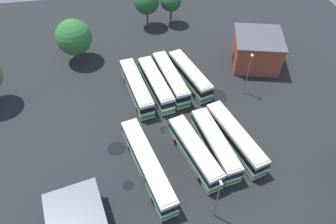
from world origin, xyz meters
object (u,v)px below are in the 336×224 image
maintenance_shelter (75,213)px  tree_north_edge (171,1)px  depot_building (257,50)px  tree_east_edge (147,2)px  bus_row0_slot2 (195,152)px  lamp_post_near_entrance (217,198)px  bus_row0_slot0 (235,138)px  bus_row1_slot1 (170,78)px  bus_row1_slot3 (136,87)px  bus_row1_slot0 (190,75)px  tree_northeast (74,37)px  bus_row0_slot1 (215,144)px  lamp_post_far_corner (248,73)px  bus_row0_slot4 (148,165)px  bus_row1_slot2 (156,84)px

maintenance_shelter → tree_north_edge: (46.16, -20.19, 1.97)m
depot_building → tree_east_edge: (17.96, 18.89, 2.83)m
bus_row0_slot2 → lamp_post_near_entrance: size_ratio=1.59×
bus_row0_slot0 → bus_row1_slot1: bearing=24.3°
bus_row0_slot0 → bus_row1_slot3: bearing=43.4°
bus_row1_slot0 → depot_building: bearing=-75.2°
depot_building → tree_northeast: size_ratio=1.33×
bus_row1_slot1 → depot_building: 18.21m
tree_east_edge → bus_row0_slot0: bearing=-167.8°
bus_row1_slot1 → tree_north_edge: bearing=-10.9°
maintenance_shelter → tree_east_edge: bearing=-17.7°
bus_row0_slot1 → maintenance_shelter: 21.18m
bus_row1_slot3 → tree_north_edge: (23.48, -10.56, 3.61)m
bus_row1_slot3 → lamp_post_far_corner: lamp_post_far_corner is taller
lamp_post_far_corner → tree_north_edge: size_ratio=1.04×
bus_row0_slot1 → bus_row0_slot4: same height
bus_row0_slot0 → bus_row1_slot3: (13.93, 13.15, 0.00)m
bus_row0_slot1 → tree_east_edge: (37.92, 4.78, 3.98)m
bus_row1_slot3 → lamp_post_near_entrance: bearing=-163.7°
depot_building → lamp_post_near_entrance: (-29.60, 16.90, 1.26)m
tree_northeast → bus_row0_slot0: bearing=-138.7°
bus_row0_slot2 → bus_row0_slot4: bearing=98.7°
maintenance_shelter → tree_east_edge: 48.35m
bus_row0_slot2 → bus_row1_slot2: same height
bus_row0_slot1 → bus_row1_slot2: (14.87, 6.44, 0.00)m
tree_east_edge → bus_row0_slot2: bearing=-177.7°
bus_row0_slot0 → maintenance_shelter: size_ratio=1.53×
bus_row1_slot2 → tree_east_edge: size_ratio=1.51×
bus_row0_slot2 → tree_northeast: 33.09m
bus_row0_slot4 → bus_row1_slot0: 20.75m
bus_row0_slot4 → lamp_post_far_corner: bearing=-54.3°
bus_row0_slot4 → depot_building: 32.64m
bus_row0_slot1 → lamp_post_near_entrance: (-9.64, 2.79, 2.42)m
bus_row1_slot2 → bus_row1_slot3: bearing=94.4°
bus_row1_slot3 → lamp_post_near_entrance: 25.38m
maintenance_shelter → lamp_post_near_entrance: (-1.57, -16.72, 0.77)m
bus_row1_slot2 → tree_north_edge: bearing=-17.1°
bus_row0_slot4 → bus_row1_slot3: 16.48m
bus_row0_slot4 → tree_east_edge: bearing=-7.7°
bus_row1_slot0 → lamp_post_far_corner: 10.36m
tree_north_edge → maintenance_shelter: bearing=156.4°
tree_east_edge → depot_building: bearing=-133.6°
maintenance_shelter → tree_northeast: tree_northeast is taller
bus_row1_slot2 → bus_row1_slot3: same height
bus_row0_slot2 → maintenance_shelter: (-7.27, 16.28, 1.65)m
bus_row0_slot2 → maintenance_shelter: size_ratio=1.42×
bus_row1_slot1 → lamp_post_near_entrance: 25.68m
bus_row1_slot1 → maintenance_shelter: bearing=146.5°
bus_row0_slot0 → bus_row1_slot1: (15.23, 6.88, -0.00)m
bus_row0_slot2 → bus_row0_slot4: size_ratio=0.80×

